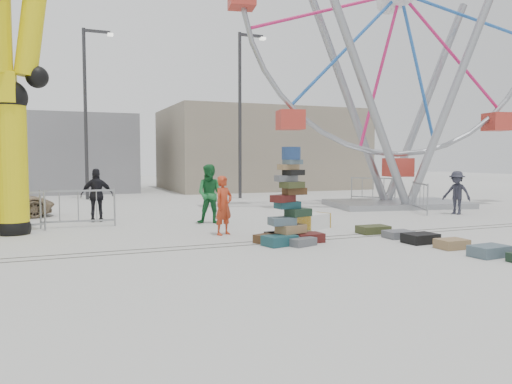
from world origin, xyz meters
name	(u,v)px	position (x,y,z in m)	size (l,w,h in m)	color
ground	(315,245)	(0.00, 0.00, 0.00)	(90.00, 90.00, 0.00)	#9E9E99
track_line_near	(303,241)	(0.00, 0.60, 0.00)	(40.00, 0.04, 0.01)	#47443F
track_line_far	(295,239)	(0.00, 1.00, 0.00)	(40.00, 0.04, 0.01)	#47443F
building_right	(260,150)	(7.00, 20.00, 2.50)	(12.00, 8.00, 5.00)	gray
building_left	(43,154)	(-6.00, 22.00, 2.20)	(10.00, 8.00, 4.40)	gray
lamp_post_right	(242,106)	(3.09, 13.00, 4.48)	(1.41, 0.25, 8.00)	#2D2D30
lamp_post_left	(87,104)	(-3.91, 15.00, 4.48)	(1.41, 0.25, 8.00)	#2D2D30
suitcase_tower	(289,216)	(-0.39, 0.54, 0.63)	(1.62, 1.42, 2.24)	#1B4A51
ferris_wheel	(400,21)	(7.48, 6.71, 7.42)	(12.78, 4.17, 15.07)	gray
steamer_trunk	(314,221)	(1.30, 2.43, 0.21)	(0.88, 0.51, 0.41)	silver
row_case_0	(373,229)	(2.30, 1.02, 0.10)	(0.81, 0.53, 0.20)	#3A4120
row_case_1	(398,234)	(2.44, 0.15, 0.09)	(0.68, 0.51, 0.18)	slate
row_case_2	(420,238)	(2.43, -0.65, 0.11)	(0.76, 0.55, 0.23)	black
row_case_3	(452,244)	(2.60, -1.47, 0.11)	(0.65, 0.49, 0.21)	#95744C
row_case_4	(489,251)	(2.63, -2.46, 0.12)	(0.77, 0.50, 0.23)	#4C606C
barricade_dummy_b	(4,212)	(-6.73, 4.83, 0.55)	(2.00, 0.10, 1.10)	gray
barricade_dummy_c	(78,208)	(-4.85, 5.15, 0.55)	(2.00, 0.10, 1.10)	gray
barricade_wheel_front	(420,197)	(6.84, 4.56, 0.55)	(2.00, 0.10, 1.10)	gray
barricade_wheel_back	(373,189)	(8.04, 9.13, 0.55)	(2.00, 0.10, 1.10)	gray
pedestrian_red	(224,205)	(-1.43, 2.27, 0.77)	(0.56, 0.37, 1.53)	#AA3318
pedestrian_green	(211,194)	(-1.11, 4.48, 0.90)	(0.87, 0.68, 1.79)	#18632D
pedestrian_black	(97,195)	(-4.24, 6.23, 0.83)	(0.97, 0.40, 1.66)	black
pedestrian_grey	(457,193)	(7.63, 3.60, 0.76)	(0.98, 0.57, 1.52)	#22232E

